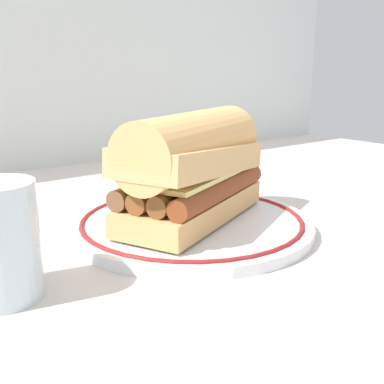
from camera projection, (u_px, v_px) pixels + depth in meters
The scene contains 3 objects.
ground_plane at pixel (185, 224), 0.56m from camera, with size 1.50×1.50×0.00m, color beige.
plate at pixel (192, 223), 0.54m from camera, with size 0.28×0.28×0.01m.
sausage_sandwich at pixel (192, 166), 0.52m from camera, with size 0.22×0.16×0.12m.
Camera 1 is at (-0.32, -0.43, 0.18)m, focal length 43.96 mm.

